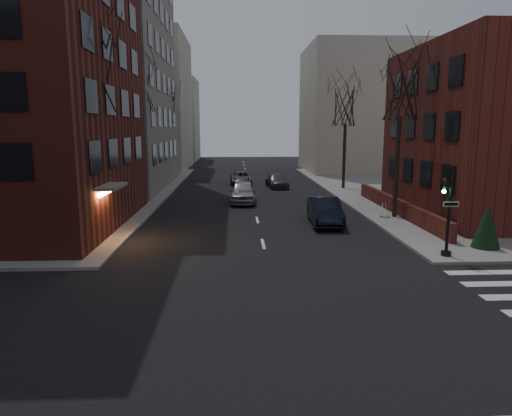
{
  "coord_description": "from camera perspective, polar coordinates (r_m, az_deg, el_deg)",
  "views": [
    {
      "loc": [
        -1.37,
        -10.25,
        5.81
      ],
      "look_at": [
        -0.4,
        11.11,
        2.0
      ],
      "focal_mm": 32.0,
      "sensor_mm": 36.0,
      "label": 1
    }
  ],
  "objects": [
    {
      "name": "streetlamp_near",
      "position": [
        33.0,
        -14.67,
        7.04
      ],
      "size": [
        0.36,
        0.36,
        6.28
      ],
      "color": "black",
      "rests_on": "sidewalk_far_left"
    },
    {
      "name": "car_lane_far",
      "position": [
        46.99,
        -1.91,
        3.77
      ],
      "size": [
        2.25,
        4.64,
        1.27
      ],
      "primitive_type": "imported",
      "rotation": [
        0.0,
        0.0,
        0.03
      ],
      "color": "#424247",
      "rests_on": "ground"
    },
    {
      "name": "tree_right_a",
      "position": [
        30.11,
        17.67,
        13.86
      ],
      "size": [
        3.96,
        3.96,
        9.72
      ],
      "color": "#2D231C",
      "rests_on": "sidewalk_far_right"
    },
    {
      "name": "low_wall_right",
      "position": [
        31.56,
        17.19,
        0.24
      ],
      "size": [
        0.35,
        16.0,
        1.0
      ],
      "primitive_type": "cube",
      "color": "#5D211B",
      "rests_on": "sidewalk_far_right"
    },
    {
      "name": "building_right_brick",
      "position": [
        34.28,
        29.14,
        8.32
      ],
      "size": [
        12.0,
        14.0,
        11.0
      ],
      "primitive_type": "cube",
      "color": "#5D211B",
      "rests_on": "ground"
    },
    {
      "name": "streetlamp_far",
      "position": [
        52.72,
        -10.16,
        8.23
      ],
      "size": [
        0.36,
        0.36,
        6.28
      ],
      "color": "black",
      "rests_on": "sidewalk_far_left"
    },
    {
      "name": "building_distant_lb",
      "position": [
        83.08,
        -10.86,
        10.74
      ],
      "size": [
        10.0,
        12.0,
        14.0
      ],
      "primitive_type": "cube",
      "color": "beige",
      "rests_on": "ground"
    },
    {
      "name": "building_distant_ra",
      "position": [
        62.47,
        12.85,
        11.86
      ],
      "size": [
        14.0,
        14.0,
        16.0
      ],
      "primitive_type": "cube",
      "color": "beige",
      "rests_on": "ground"
    },
    {
      "name": "parked_sedan",
      "position": [
        27.79,
        8.58,
        -0.39
      ],
      "size": [
        1.93,
        4.97,
        1.61
      ],
      "primitive_type": "imported",
      "rotation": [
        0.0,
        0.0,
        -0.05
      ],
      "color": "black",
      "rests_on": "ground"
    },
    {
      "name": "traffic_signal",
      "position": [
        21.73,
        22.81,
        -1.04
      ],
      "size": [
        0.76,
        0.44,
        4.0
      ],
      "color": "black",
      "rests_on": "sidewalk_far_right"
    },
    {
      "name": "building_distant_la",
      "position": [
        66.73,
        -14.76,
        12.51
      ],
      "size": [
        14.0,
        16.0,
        18.0
      ],
      "primitive_type": "cube",
      "color": "beige",
      "rests_on": "ground"
    },
    {
      "name": "tree_left_a",
      "position": [
        25.5,
        -20.3,
        15.49
      ],
      "size": [
        4.18,
        4.18,
        10.26
      ],
      "color": "#2D231C",
      "rests_on": "sidewalk_far_left"
    },
    {
      "name": "tree_left_c",
      "position": [
        50.84,
        -11.28,
        12.41
      ],
      "size": [
        3.96,
        3.96,
        9.72
      ],
      "color": "#2D231C",
      "rests_on": "sidewalk_far_left"
    },
    {
      "name": "tree_right_b",
      "position": [
        43.49,
        11.17,
        12.25
      ],
      "size": [
        3.74,
        3.74,
        9.18
      ],
      "color": "#2D231C",
      "rests_on": "sidewalk_far_right"
    },
    {
      "name": "sandwich_board",
      "position": [
        30.32,
        15.7,
        -0.24
      ],
      "size": [
        0.51,
        0.61,
        0.84
      ],
      "primitive_type": "cube",
      "rotation": [
        0.0,
        0.0,
        -0.31
      ],
      "color": "silver",
      "rests_on": "sidewalk_far_right"
    },
    {
      "name": "building_left_tan",
      "position": [
        47.64,
        -23.08,
        19.23
      ],
      "size": [
        18.0,
        18.0,
        28.0
      ],
      "primitive_type": "cube",
      "color": "gray",
      "rests_on": "ground"
    },
    {
      "name": "car_lane_silver",
      "position": [
        35.38,
        -1.67,
        2.01
      ],
      "size": [
        2.14,
        4.96,
        1.67
      ],
      "primitive_type": "imported",
      "rotation": [
        0.0,
        0.0,
        -0.04
      ],
      "color": "#9A9A9F",
      "rests_on": "ground"
    },
    {
      "name": "evergreen_shrub",
      "position": [
        24.16,
        26.9,
        -1.95
      ],
      "size": [
        1.47,
        1.47,
        2.15
      ],
      "primitive_type": "cone",
      "rotation": [
        0.0,
        0.0,
        0.15
      ],
      "color": "black",
      "rests_on": "sidewalk_far_right"
    },
    {
      "name": "tree_left_b",
      "position": [
        37.13,
        -14.63,
        14.58
      ],
      "size": [
        4.4,
        4.4,
        10.8
      ],
      "color": "#2D231C",
      "rests_on": "sidewalk_far_left"
    },
    {
      "name": "ground",
      "position": [
        11.86,
        4.63,
        -19.26
      ],
      "size": [
        160.0,
        160.0,
        0.0
      ],
      "primitive_type": "plane",
      "color": "black",
      "rests_on": "ground"
    },
    {
      "name": "car_lane_gray",
      "position": [
        44.44,
        2.63,
        3.41
      ],
      "size": [
        2.22,
        4.58,
        1.29
      ],
      "primitive_type": "imported",
      "rotation": [
        0.0,
        0.0,
        0.1
      ],
      "color": "#3E3E43",
      "rests_on": "ground"
    }
  ]
}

